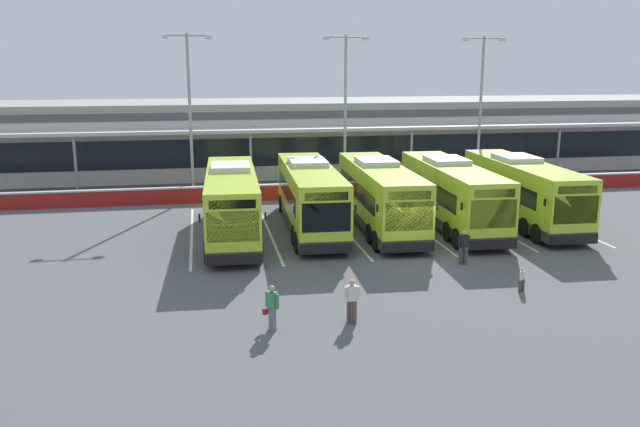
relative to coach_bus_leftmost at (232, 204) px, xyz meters
The scene contains 21 objects.
ground_plane 10.00m from the coach_bus_leftmost, 32.20° to the right, with size 200.00×200.00×0.00m, color #56565B.
terminal_building 23.24m from the coach_bus_leftmost, 68.97° to the left, with size 70.00×13.00×6.00m.
red_barrier_wall 12.51m from the coach_bus_leftmost, 48.01° to the left, with size 60.00×0.40×1.10m.
coach_bus_leftmost is the anchor object (origin of this frame).
coach_bus_left_centre 4.48m from the coach_bus_leftmost, 12.36° to the left, with size 3.27×12.24×3.78m.
coach_bus_centre 8.27m from the coach_bus_leftmost, ahead, with size 3.27×12.24×3.78m.
coach_bus_right_centre 12.35m from the coach_bus_leftmost, ahead, with size 3.27×12.24×3.78m.
coach_bus_rightmost 16.73m from the coach_bus_leftmost, ahead, with size 3.27×12.24×3.78m.
bay_stripe_far_west 2.91m from the coach_bus_leftmost, 160.83° to the left, with size 0.14×13.00×0.01m, color silver.
bay_stripe_west 2.80m from the coach_bus_leftmost, 20.39° to the left, with size 0.14×13.00×0.01m, color silver.
bay_stripe_mid_west 6.52m from the coach_bus_leftmost, ahead, with size 0.14×13.00×0.01m, color silver.
bay_stripe_centre 10.61m from the coach_bus_leftmost, ahead, with size 0.14×13.00×0.01m, color silver.
bay_stripe_mid_east 14.76m from the coach_bus_leftmost, ahead, with size 0.14×13.00×0.01m, color silver.
bay_stripe_east 18.93m from the coach_bus_leftmost, ahead, with size 0.14×13.00×0.01m, color silver.
pedestrian_with_handbag 12.93m from the coach_bus_leftmost, 86.87° to the right, with size 0.55×0.59×1.62m.
pedestrian_in_dark_coat 13.29m from the coach_bus_leftmost, 74.41° to the right, with size 0.53×0.30×1.62m.
pedestrian_child 15.55m from the coach_bus_leftmost, 44.27° to the right, with size 0.29×0.26×1.00m.
pedestrian_near_bin 12.35m from the coach_bus_leftmost, 34.05° to the right, with size 0.54×0.30×1.62m.
lamp_post_west 12.11m from the coach_bus_leftmost, 100.82° to the left, with size 3.24×0.28×11.00m.
lamp_post_centre 15.20m from the coach_bus_leftmost, 53.08° to the left, with size 3.24×0.28×11.00m.
lamp_post_east 22.82m from the coach_bus_leftmost, 31.78° to the left, with size 3.24×0.28×11.00m.
Camera 1 is at (-9.81, -28.78, 9.02)m, focal length 36.58 mm.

